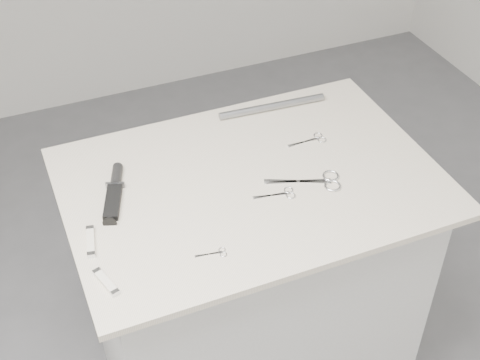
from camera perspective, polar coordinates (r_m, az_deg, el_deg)
name	(u,v)px	position (r m, az deg, el deg)	size (l,w,h in m)	color
plinth	(250,294)	(2.12, 0.87, -9.71)	(0.90, 0.60, 0.90)	#BCBCBA
display_board	(252,182)	(1.80, 1.01, -0.17)	(1.00, 0.70, 0.02)	beige
large_shears	(320,181)	(1.79, 6.81, -0.09)	(0.20, 0.12, 0.01)	silver
embroidery_scissors_a	(281,194)	(1.74, 3.55, -1.20)	(0.11, 0.05, 0.00)	silver
embroidery_scissors_b	(313,140)	(1.94, 6.24, 3.45)	(0.12, 0.05, 0.00)	silver
tiny_scissors	(215,253)	(1.59, -2.14, -6.28)	(0.08, 0.03, 0.00)	silver
sheathed_knife	(115,190)	(1.77, -10.65, -0.83)	(0.10, 0.21, 0.03)	black
pocket_knife_a	(91,241)	(1.65, -12.63, -5.12)	(0.04, 0.10, 0.01)	silver
pocket_knife_b	(106,282)	(1.55, -11.37, -8.53)	(0.05, 0.09, 0.01)	silver
metal_rail	(272,106)	(2.05, 2.77, 6.29)	(0.02, 0.02, 0.34)	gray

